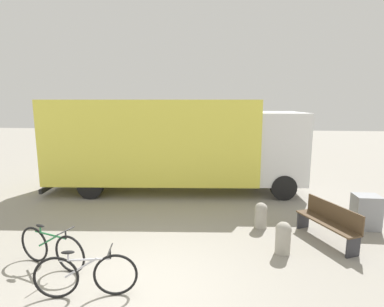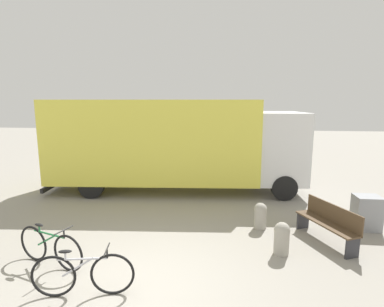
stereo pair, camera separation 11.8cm
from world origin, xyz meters
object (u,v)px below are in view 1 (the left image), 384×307
(bollard_far_bench, at_px, (261,215))
(bicycle_middle, at_px, (86,275))
(delivery_truck, at_px, (173,141))
(bicycle_near, at_px, (51,248))
(park_bench, at_px, (329,221))
(bollard_near_bench, at_px, (283,237))
(utility_box, at_px, (366,212))

(bollard_far_bench, bearing_deg, bicycle_middle, -136.46)
(delivery_truck, distance_m, bicycle_near, 5.84)
(park_bench, bearing_deg, bollard_near_bench, 97.27)
(bicycle_middle, distance_m, bollard_near_bench, 3.99)
(bicycle_near, bearing_deg, park_bench, 34.72)
(bollard_near_bench, height_order, utility_box, utility_box)
(bicycle_near, distance_m, utility_box, 7.48)
(bicycle_near, height_order, bicycle_middle, same)
(delivery_truck, relative_size, bicycle_middle, 5.44)
(park_bench, bearing_deg, delivery_truck, 24.53)
(bicycle_near, distance_m, bicycle_middle, 1.37)
(bicycle_middle, distance_m, bollard_far_bench, 4.50)
(park_bench, bearing_deg, bicycle_middle, 93.76)
(bicycle_near, xyz_separation_m, bollard_far_bench, (4.35, 2.27, -0.03))
(bicycle_near, bearing_deg, delivery_truck, 92.60)
(park_bench, xyz_separation_m, utility_box, (1.20, 0.83, -0.05))
(bicycle_near, height_order, bollard_near_bench, bicycle_near)
(delivery_truck, height_order, bicycle_near, delivery_truck)
(bicycle_near, bearing_deg, bicycle_middle, -18.81)
(bollard_near_bench, bearing_deg, bollard_far_bench, 103.12)
(park_bench, distance_m, bicycle_middle, 5.38)
(bicycle_middle, xyz_separation_m, utility_box, (5.95, 3.36, 0.05))
(delivery_truck, relative_size, bollard_near_bench, 12.90)
(park_bench, xyz_separation_m, bicycle_middle, (-4.75, -2.53, -0.09))
(bicycle_middle, bearing_deg, utility_box, 19.14)
(delivery_truck, xyz_separation_m, bicycle_near, (-1.55, -5.45, -1.41))
(delivery_truck, xyz_separation_m, utility_box, (5.49, -2.92, -1.37))
(bollard_far_bench, bearing_deg, park_bench, -20.92)
(bollard_far_bench, distance_m, utility_box, 2.70)
(utility_box, bearing_deg, bollard_far_bench, -174.52)
(bicycle_middle, bearing_deg, park_bench, 17.77)
(bicycle_near, bearing_deg, bollard_far_bench, 46.02)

